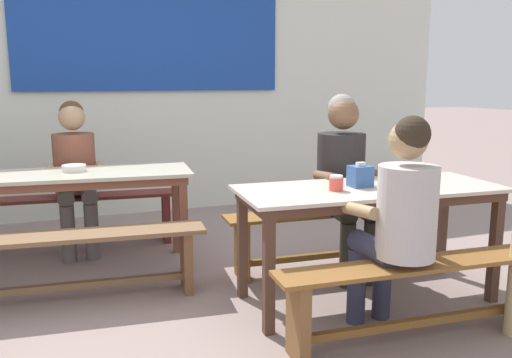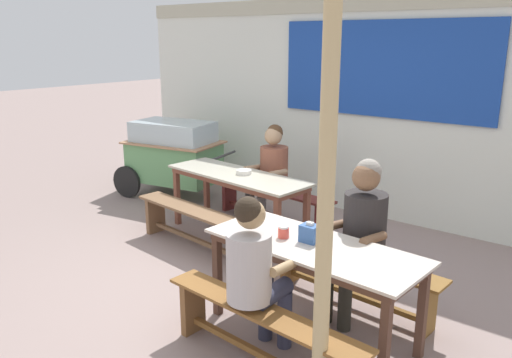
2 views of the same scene
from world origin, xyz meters
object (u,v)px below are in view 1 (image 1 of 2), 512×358
(dining_table_near, at_px, (369,199))
(soup_bowl, at_px, (74,168))
(bench_far_back, at_px, (74,213))
(person_near_front, at_px, (399,215))
(bench_far_front, at_px, (62,256))
(bench_near_front, at_px, (420,289))
(dining_table_far, at_px, (66,183))
(person_center_facing, at_px, (75,166))
(tissue_box, at_px, (360,176))
(condiment_jar, at_px, (336,183))
(person_right_near_table, at_px, (344,171))
(bench_near_back, at_px, (328,231))

(dining_table_near, distance_m, soup_bowl, 2.17)
(bench_far_back, xyz_separation_m, person_near_front, (1.60, -2.37, 0.41))
(bench_far_front, xyz_separation_m, bench_near_front, (1.83, -1.25, -0.02))
(bench_far_back, xyz_separation_m, soup_bowl, (0.01, -0.56, 0.47))
(dining_table_far, distance_m, bench_near_front, 2.58)
(person_center_facing, bearing_deg, person_near_front, -55.60)
(bench_near_front, height_order, tissue_box, tissue_box)
(dining_table_near, height_order, condiment_jar, condiment_jar)
(bench_far_front, relative_size, condiment_jar, 19.33)
(bench_near_front, xyz_separation_m, person_right_near_table, (0.16, 1.13, 0.47))
(dining_table_far, height_order, person_center_facing, person_center_facing)
(dining_table_far, xyz_separation_m, bench_near_back, (1.85, -0.65, -0.38))
(bench_near_back, bearing_deg, bench_far_front, 178.39)
(bench_far_back, height_order, person_right_near_table, person_right_near_table)
(dining_table_near, relative_size, tissue_box, 11.02)
(dining_table_near, distance_m, person_near_front, 0.55)
(bench_far_front, relative_size, bench_near_back, 1.15)
(bench_near_front, height_order, person_right_near_table, person_right_near_table)
(condiment_jar, bearing_deg, bench_far_back, 128.58)
(dining_table_far, bearing_deg, person_center_facing, 80.34)
(dining_table_near, distance_m, person_right_near_table, 0.55)
(dining_table_near, relative_size, person_right_near_table, 1.31)
(person_center_facing, distance_m, person_near_front, 2.78)
(bench_near_back, relative_size, condiment_jar, 16.80)
(bench_near_back, relative_size, soup_bowl, 9.27)
(dining_table_near, xyz_separation_m, person_center_facing, (-1.72, 1.77, 0.04))
(dining_table_far, height_order, person_near_front, person_near_front)
(bench_far_front, bearing_deg, bench_near_back, -1.61)
(dining_table_near, relative_size, bench_far_front, 0.93)
(dining_table_far, xyz_separation_m, bench_far_back, (0.06, 0.60, -0.37))
(person_right_near_table, relative_size, person_near_front, 1.06)
(dining_table_far, relative_size, bench_near_back, 1.16)
(dining_table_near, relative_size, person_center_facing, 1.38)
(bench_near_back, distance_m, person_center_facing, 2.16)
(bench_near_back, bearing_deg, condiment_jar, -115.60)
(person_right_near_table, relative_size, tissue_box, 8.42)
(bench_far_front, bearing_deg, person_near_front, -34.35)
(condiment_jar, relative_size, soup_bowl, 0.55)
(person_center_facing, relative_size, condiment_jar, 13.09)
(dining_table_far, bearing_deg, dining_table_near, -34.54)
(person_right_near_table, distance_m, condiment_jar, 0.68)
(dining_table_far, relative_size, bench_far_front, 1.01)
(bench_near_back, bearing_deg, bench_near_front, -93.72)
(person_near_front, bearing_deg, dining_table_far, 133.14)
(dining_table_far, distance_m, soup_bowl, 0.13)
(bench_near_front, bearing_deg, soup_bowl, 132.14)
(bench_near_front, bearing_deg, person_center_facing, 125.42)
(soup_bowl, bearing_deg, bench_far_front, -101.29)
(bench_far_back, bearing_deg, soup_bowl, -89.23)
(dining_table_near, relative_size, bench_near_front, 1.03)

